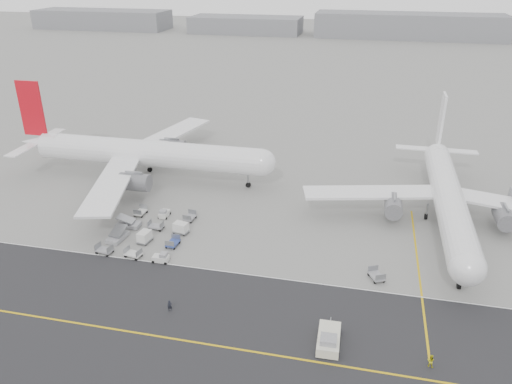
% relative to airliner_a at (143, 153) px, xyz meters
% --- Properties ---
extents(ground, '(700.00, 700.00, 0.00)m').
position_rel_airliner_a_xyz_m(ground, '(25.87, -28.60, -5.77)').
color(ground, gray).
rests_on(ground, ground).
extents(taxiway, '(220.00, 59.00, 0.03)m').
position_rel_airliner_a_xyz_m(taxiway, '(30.89, -46.58, -5.76)').
color(taxiway, '#272729').
rests_on(taxiway, ground).
extents(horizon_buildings, '(520.00, 28.00, 28.00)m').
position_rel_airliner_a_xyz_m(horizon_buildings, '(55.87, 231.40, -5.77)').
color(horizon_buildings, gray).
rests_on(horizon_buildings, ground).
extents(airliner_a, '(58.10, 57.47, 20.04)m').
position_rel_airliner_a_xyz_m(airliner_a, '(0.00, 0.00, 0.00)').
color(airliner_a, white).
rests_on(airliner_a, ground).
extents(airliner_b, '(51.74, 52.30, 18.04)m').
position_rel_airliner_a_xyz_m(airliner_b, '(61.28, -6.63, -0.57)').
color(airliner_b, white).
rests_on(airliner_b, ground).
extents(pushback_tug, '(2.82, 7.41, 2.12)m').
position_rel_airliner_a_xyz_m(pushback_tug, '(43.83, -43.33, -4.90)').
color(pushback_tug, silver).
rests_on(pushback_tug, ground).
extents(gse_cluster, '(19.52, 23.29, 2.06)m').
position_rel_airliner_a_xyz_m(gse_cluster, '(11.22, -23.17, -5.77)').
color(gse_cluster, '#9D9DA3').
rests_on(gse_cluster, ground).
extents(stray_dolly, '(2.71, 3.18, 1.67)m').
position_rel_airliner_a_xyz_m(stray_dolly, '(49.51, -27.72, -5.77)').
color(stray_dolly, silver).
rests_on(stray_dolly, ground).
extents(ground_crew_a, '(0.72, 0.61, 1.69)m').
position_rel_airliner_a_xyz_m(ground_crew_a, '(22.22, -41.48, -4.93)').
color(ground_crew_a, black).
rests_on(ground_crew_a, ground).
extents(ground_crew_b, '(0.98, 0.85, 1.72)m').
position_rel_airliner_a_xyz_m(ground_crew_b, '(55.78, -44.33, -4.91)').
color(ground_crew_b, gold).
rests_on(ground_crew_b, ground).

